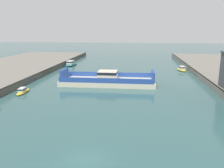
{
  "coord_description": "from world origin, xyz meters",
  "views": [
    {
      "loc": [
        4.97,
        -19.7,
        12.32
      ],
      "look_at": [
        0.0,
        23.62,
        2.0
      ],
      "focal_mm": 37.18,
      "sensor_mm": 36.0,
      "label": 1
    }
  ],
  "objects_px": {
    "chain_ferry": "(108,80)",
    "moored_boat_near_left": "(182,69)",
    "moored_boat_far_left": "(23,91)",
    "moored_boat_mid_right": "(71,64)"
  },
  "relations": [
    {
      "from": "moored_boat_mid_right",
      "to": "moored_boat_far_left",
      "type": "xyz_separation_m",
      "value": [
        0.65,
        -35.73,
        -0.25
      ]
    },
    {
      "from": "moored_boat_near_left",
      "to": "moored_boat_mid_right",
      "type": "bearing_deg",
      "value": 171.21
    },
    {
      "from": "moored_boat_near_left",
      "to": "moored_boat_far_left",
      "type": "relative_size",
      "value": 1.22
    },
    {
      "from": "chain_ferry",
      "to": "moored_boat_near_left",
      "type": "xyz_separation_m",
      "value": [
        20.11,
        20.98,
        -0.47
      ]
    },
    {
      "from": "moored_boat_far_left",
      "to": "moored_boat_mid_right",
      "type": "bearing_deg",
      "value": 91.04
    },
    {
      "from": "chain_ferry",
      "to": "moored_boat_mid_right",
      "type": "relative_size",
      "value": 2.6
    },
    {
      "from": "moored_boat_near_left",
      "to": "moored_boat_far_left",
      "type": "distance_m",
      "value": 46.85
    },
    {
      "from": "moored_boat_mid_right",
      "to": "moored_boat_far_left",
      "type": "relative_size",
      "value": 1.54
    },
    {
      "from": "chain_ferry",
      "to": "moored_boat_mid_right",
      "type": "height_order",
      "value": "chain_ferry"
    },
    {
      "from": "moored_boat_near_left",
      "to": "chain_ferry",
      "type": "bearing_deg",
      "value": -133.8
    }
  ]
}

